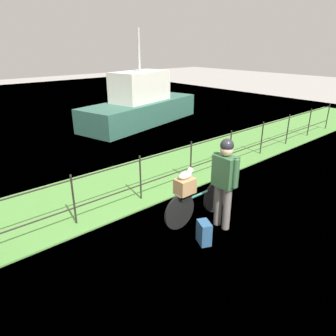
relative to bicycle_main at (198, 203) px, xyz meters
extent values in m
plane|color=#9E9993|center=(-0.34, -0.92, -0.36)|extent=(60.00, 60.00, 0.00)
cube|color=#569342|center=(-0.34, 2.18, -0.34)|extent=(27.00, 2.40, 0.03)
plane|color=#60849E|center=(-0.34, 9.89, -0.36)|extent=(30.00, 30.00, 0.00)
cylinder|color=#28231E|center=(-1.84, 1.36, 0.15)|extent=(0.04, 0.04, 1.01)
cylinder|color=#28231E|center=(-0.34, 1.36, 0.15)|extent=(0.04, 0.04, 1.01)
cylinder|color=#28231E|center=(1.16, 1.36, 0.15)|extent=(0.04, 0.04, 1.01)
cylinder|color=#28231E|center=(2.66, 1.36, 0.15)|extent=(0.04, 0.04, 1.01)
cylinder|color=#28231E|center=(4.16, 1.36, 0.15)|extent=(0.04, 0.04, 1.01)
cylinder|color=#28231E|center=(5.66, 1.36, 0.15)|extent=(0.04, 0.04, 1.01)
cylinder|color=#28231E|center=(7.16, 1.36, 0.15)|extent=(0.04, 0.04, 1.01)
cylinder|color=#28231E|center=(8.66, 1.36, 0.15)|extent=(0.04, 0.04, 1.01)
cylinder|color=#28231E|center=(-0.34, 1.36, 0.00)|extent=(18.00, 0.03, 0.03)
cylinder|color=#28231E|center=(-0.34, 1.36, 0.55)|extent=(18.00, 0.03, 0.03)
cylinder|color=black|center=(0.50, -0.01, -0.02)|extent=(0.68, 0.06, 0.68)
cylinder|color=black|center=(-0.47, 0.01, -0.02)|extent=(0.68, 0.06, 0.68)
cylinder|color=#337F70|center=(0.02, 0.00, 0.17)|extent=(0.76, 0.06, 0.04)
cube|color=black|center=(-0.35, 0.01, 0.22)|extent=(0.20, 0.09, 0.06)
cube|color=slate|center=(-0.35, 0.01, 0.31)|extent=(0.36, 0.17, 0.02)
cube|color=#A87F51|center=(-0.35, 0.01, 0.46)|extent=(0.35, 0.26, 0.28)
ellipsoid|color=silver|center=(-0.35, 0.01, 0.66)|extent=(0.28, 0.15, 0.13)
sphere|color=silver|center=(-0.23, 0.00, 0.72)|extent=(0.11, 0.11, 0.11)
cylinder|color=slate|center=(0.16, -0.35, 0.05)|extent=(0.14, 0.14, 0.82)
cylinder|color=slate|center=(0.16, -0.55, 0.05)|extent=(0.14, 0.14, 0.82)
cube|color=#2D5633|center=(0.16, -0.45, 0.74)|extent=(0.27, 0.40, 0.56)
cylinder|color=#2D5633|center=(0.16, -0.23, 0.77)|extent=(0.10, 0.10, 0.50)
cylinder|color=#2D5633|center=(0.15, -0.67, 0.77)|extent=(0.10, 0.10, 0.50)
sphere|color=tan|center=(0.16, -0.45, 1.13)|extent=(0.22, 0.22, 0.22)
sphere|color=black|center=(0.16, -0.45, 1.21)|extent=(0.23, 0.23, 0.23)
cube|color=#28517A|center=(-0.47, -0.59, -0.16)|extent=(0.28, 0.33, 0.40)
cube|color=#336656|center=(3.84, 6.99, 0.10)|extent=(5.88, 3.14, 0.92)
cube|color=silver|center=(3.84, 6.99, 1.16)|extent=(2.70, 1.85, 1.18)
cylinder|color=#B2B2B2|center=(3.84, 6.99, 2.55)|extent=(0.10, 0.10, 1.60)
camera|label=1|loc=(-3.83, -3.52, 2.79)|focal=33.16mm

